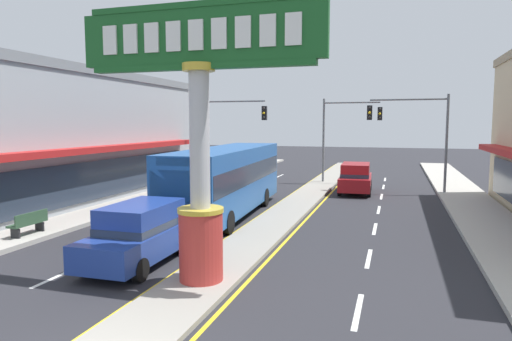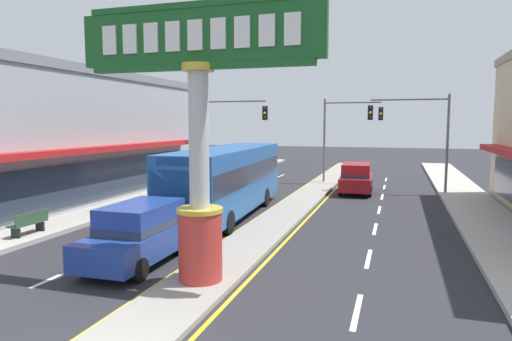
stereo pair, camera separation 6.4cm
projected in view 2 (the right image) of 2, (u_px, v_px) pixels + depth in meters
median_strip at (298, 204)px, 24.52m from camera, size 1.94×52.00×0.14m
sidewalk_left at (132, 201)px, 25.28m from camera, size 2.82×60.00×0.18m
sidewalk_right at (488, 222)px, 19.95m from camera, size 2.82×60.00×0.18m
lane_markings at (292, 210)px, 23.24m from camera, size 8.68×52.00×0.01m
district_sign at (199, 138)px, 12.09m from camera, size 6.80×1.26×7.41m
storefront_left at (38, 136)px, 25.88m from camera, size 10.44×20.53×7.35m
traffic_light_left_side at (225, 126)px, 30.95m from camera, size 4.86×0.46×6.20m
traffic_light_right_side at (417, 126)px, 28.09m from camera, size 4.86×0.46×6.20m
traffic_light_median_far at (345, 126)px, 32.66m from camera, size 4.20×0.46×6.20m
suv_near_right_lane at (140, 233)px, 14.32m from camera, size 2.00×4.62×1.90m
suv_far_right_lane at (356, 178)px, 28.72m from camera, size 2.10×4.67×1.90m
bus_mid_left_lane at (228, 177)px, 21.59m from camera, size 3.06×11.31×3.26m
street_bench at (29, 222)px, 17.35m from camera, size 0.48×1.60×0.88m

